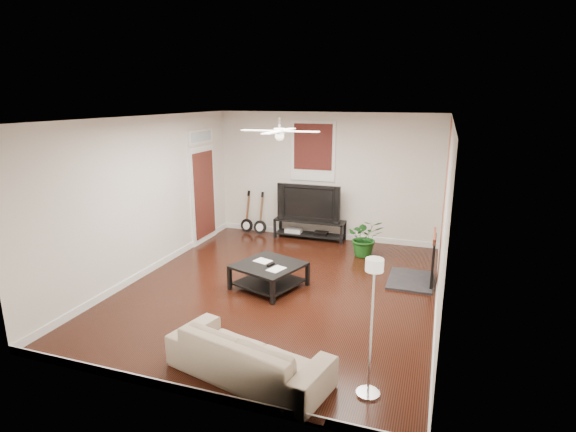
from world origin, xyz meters
The scene contains 14 objects.
room centered at (0.00, 0.00, 1.40)m, with size 5.01×6.01×2.81m.
brick_accent centered at (2.49, 1.00, 1.40)m, with size 0.02×2.20×2.80m, color #9C4932.
fireplace centered at (2.20, 1.00, 0.46)m, with size 0.80×1.10×0.92m, color black.
window_back centered at (-0.30, 2.97, 1.95)m, with size 1.00×0.06×1.30m, color #370F0F.
door_left centered at (-2.46, 1.90, 1.25)m, with size 0.08×1.00×2.50m, color white.
tv_stand centered at (-0.30, 2.78, 0.22)m, with size 1.59×0.42×0.45m, color black.
tv centered at (-0.30, 2.80, 0.85)m, with size 1.42×0.19×0.82m, color black.
coffee_table centered at (-0.19, -0.04, 0.21)m, with size 0.99×0.99×0.41m, color black.
sofa centered at (0.50, -2.44, 0.28)m, with size 1.91×0.75×0.56m, color tan.
floor_lamp centered at (1.85, -2.34, 0.78)m, with size 0.26×0.26×1.56m, color silver, non-canonical shape.
potted_plant centered at (1.07, 2.04, 0.39)m, with size 0.70×0.61×0.78m, color #175218.
guitar_left centered at (-1.83, 2.75, 0.50)m, with size 0.31×0.22×0.99m, color black, non-canonical shape.
guitar_right centered at (-1.48, 2.72, 0.50)m, with size 0.31×0.22×0.99m, color black, non-canonical shape.
ceiling_fan centered at (0.00, 0.00, 2.60)m, with size 1.24×1.24×0.32m, color white, non-canonical shape.
Camera 1 is at (2.40, -6.60, 3.10)m, focal length 28.15 mm.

